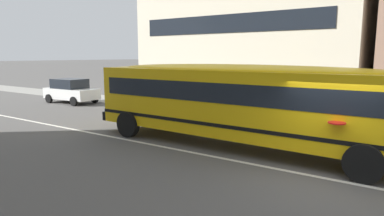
# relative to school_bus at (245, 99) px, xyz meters

# --- Properties ---
(ground_plane) EXTENTS (400.00, 400.00, 0.00)m
(ground_plane) POSITION_rel_school_bus_xyz_m (3.13, -1.57, -1.73)
(ground_plane) COLOR #54514F
(sidewalk_far) EXTENTS (120.00, 3.00, 0.01)m
(sidewalk_far) POSITION_rel_school_bus_xyz_m (3.13, 6.42, -1.72)
(sidewalk_far) COLOR gray
(sidewalk_far) RESTS_ON ground_plane
(lane_centreline) EXTENTS (110.00, 0.16, 0.01)m
(lane_centreline) POSITION_rel_school_bus_xyz_m (3.13, -1.57, -1.72)
(lane_centreline) COLOR silver
(lane_centreline) RESTS_ON ground_plane
(school_bus) EXTENTS (13.05, 3.21, 2.91)m
(school_bus) POSITION_rel_school_bus_xyz_m (0.00, 0.00, 0.00)
(school_bus) COLOR yellow
(school_bus) RESTS_ON ground_plane
(parked_car_white_under_tree) EXTENTS (3.94, 1.96, 1.64)m
(parked_car_white_under_tree) POSITION_rel_school_bus_xyz_m (-14.68, 3.62, -0.88)
(parked_car_white_under_tree) COLOR silver
(parked_car_white_under_tree) RESTS_ON ground_plane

